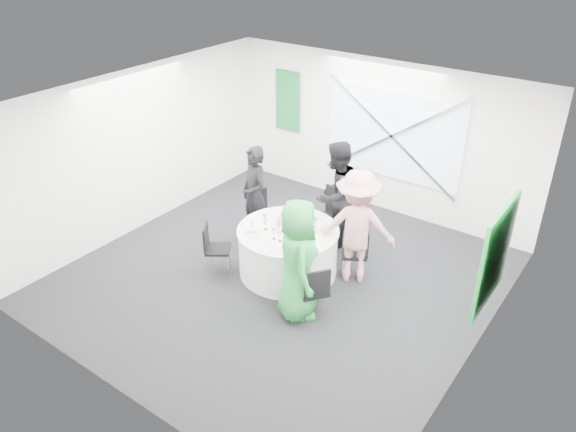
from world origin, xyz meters
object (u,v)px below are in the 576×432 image
Objects in this scene: chair_back_left at (259,210)px; green_water_bottle at (299,222)px; chair_back at (332,213)px; person_man_back_left at (255,195)px; person_woman_pink at (357,227)px; chair_back_right at (360,249)px; chair_front_left at (213,245)px; clear_water_bottle at (278,221)px; person_man_back at (336,195)px; chair_front_right at (315,289)px; person_woman_green at (298,260)px; banquet_table at (288,251)px.

chair_back_left is 1.36m from green_water_bottle.
person_man_back_left is (-1.17, -0.57, 0.24)m from chair_back.
person_man_back_left is at bearing -27.79° from person_woman_pink.
green_water_bottle is at bearing -91.80° from chair_back_right.
chair_back_left is at bearing 118.71° from person_man_back_left.
chair_front_left is 2.65× the size of clear_water_bottle.
green_water_bottle is 0.32m from clear_water_bottle.
person_man_back_left is 0.92× the size of person_man_back.
chair_back_left is 0.47× the size of person_woman_pink.
person_man_back_left reaches higher than chair_back_left.
chair_back_left is at bearing -122.17° from chair_back_right.
chair_front_right is 1.22m from green_water_bottle.
clear_water_bottle reaches higher than chair_back.
person_man_back_left is (0.01, -0.12, 0.35)m from chair_back_left.
person_man_back_left is at bearing -147.75° from chair_back.
person_man_back_left is 2.16m from person_woman_green.
person_woman_pink is 1.02× the size of person_woman_green.
chair_back_right is at bearing -92.16° from chair_front_left.
chair_back reaches higher than banquet_table.
person_woman_green reaches higher than banquet_table.
banquet_table is 1.83× the size of chair_back_left.
person_man_back reaches higher than person_man_back_left.
person_woman_pink is at bearing -53.34° from person_woman_green.
person_man_back_left is at bearing -29.75° from chair_front_left.
person_woman_pink reaches higher than person_man_back_left.
banquet_table is 0.54m from green_water_bottle.
chair_back_right is at bearing 30.13° from banquet_table.
banquet_table is at bearing 16.10° from clear_water_bottle.
clear_water_bottle is (0.90, -0.54, 0.04)m from person_man_back_left.
chair_front_right is at bearing -44.60° from green_water_bottle.
chair_front_right is at bearing -58.45° from chair_back.
green_water_bottle reaches higher than chair_back_right.
clear_water_bottle reaches higher than chair_back_left.
chair_back is at bearing -63.76° from person_woman_pink.
person_woman_green is at bearing -65.85° from chair_back.
green_water_bottle is at bearing -82.77° from chair_back_left.
person_man_back is (1.17, 0.67, 0.07)m from person_man_back_left.
clear_water_bottle is (0.91, -0.67, 0.39)m from chair_back_left.
chair_back is 1.05m from person_woman_pink.
chair_back_left is 0.50× the size of person_man_back_left.
chair_back is 1.94m from person_woman_green.
chair_front_right is at bearing -36.22° from banquet_table.
person_man_back is 1.24m from clear_water_bottle.
person_man_back is (1.08, 1.83, 0.44)m from chair_front_left.
chair_back is 3.33× the size of clear_water_bottle.
person_man_back reaches higher than chair_front_left.
person_woman_pink reaches higher than chair_back.
person_man_back_left is at bearing -146.34° from chair_back_left.
chair_back_left is 0.48× the size of person_woman_green.
chair_front_right is (0.96, -0.70, 0.11)m from banquet_table.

